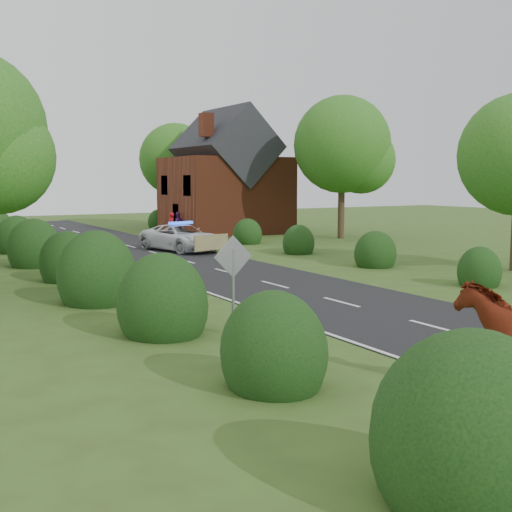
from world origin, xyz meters
TOP-DOWN VIEW (x-y plane):
  - ground at (0.00, 0.00)m, footprint 120.00×120.00m
  - road at (0.00, 15.00)m, footprint 6.00×70.00m
  - road_markings at (-1.60, 12.93)m, footprint 4.96×70.00m
  - hedgerow_left at (-6.51, 11.69)m, footprint 2.75×50.41m
  - hedgerow_right at (6.60, 11.21)m, footprint 2.10×45.78m
  - tree_right_b at (14.29, 21.84)m, footprint 6.56×6.40m
  - tree_right_c at (9.27, 37.85)m, footprint 6.15×6.00m
  - road_sign at (-5.00, 2.00)m, footprint 1.06×0.08m
  - house at (9.49, 30.00)m, footprint 8.00×7.40m
  - police_van at (1.67, 20.37)m, footprint 3.49×5.72m
  - pedestrian_red at (4.18, 27.69)m, footprint 0.75×0.70m
  - pedestrian_purple at (5.18, 28.95)m, footprint 0.92×0.78m

SIDE VIEW (x-z plane):
  - ground at x=0.00m, z-range 0.00..0.00m
  - road at x=0.00m, z-range 0.00..0.02m
  - road_markings at x=-1.60m, z-range 0.02..0.03m
  - hedgerow_right at x=6.60m, z-range -0.50..1.60m
  - police_van at x=1.67m, z-range -0.07..1.55m
  - hedgerow_left at x=-6.51m, z-range -0.75..2.25m
  - pedestrian_purple at x=5.18m, z-range 0.00..1.67m
  - pedestrian_red at x=4.18m, z-range 0.00..1.73m
  - road_sign at x=-5.00m, z-range 0.39..2.92m
  - house at x=9.49m, z-range -0.80..8.37m
  - tree_right_c at x=9.27m, z-range 1.05..9.63m
  - tree_right_b at x=14.29m, z-range 1.24..10.64m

